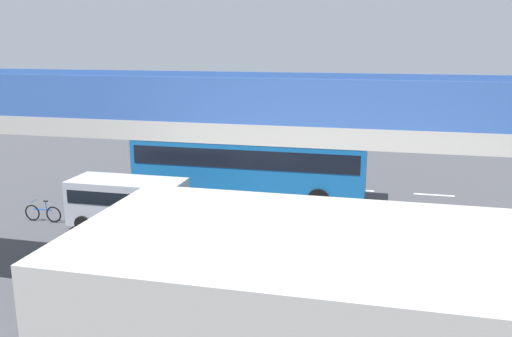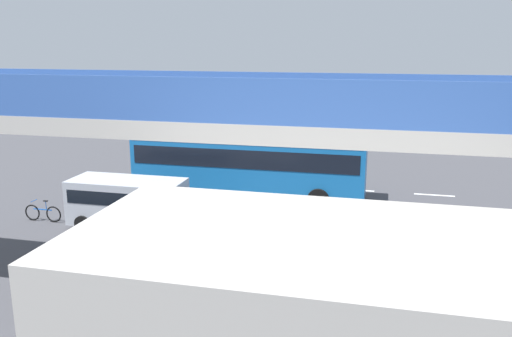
% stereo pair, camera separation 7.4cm
% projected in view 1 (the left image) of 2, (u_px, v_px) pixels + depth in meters
% --- Properties ---
extents(ground, '(80.00, 80.00, 0.00)m').
position_uv_depth(ground, '(272.00, 198.00, 26.56)').
color(ground, '#424247').
extents(city_bus, '(11.54, 2.85, 3.15)m').
position_uv_depth(city_bus, '(248.00, 161.00, 26.25)').
color(city_bus, '#196BB7').
rests_on(city_bus, ground).
extents(parked_van, '(4.80, 2.17, 2.05)m').
position_uv_depth(parked_van, '(128.00, 200.00, 22.17)').
color(parked_van, '#B7BCC6').
rests_on(parked_van, ground).
extents(bicycle_blue, '(1.77, 0.44, 0.96)m').
position_uv_depth(bicycle_blue, '(43.00, 213.00, 23.00)').
color(bicycle_blue, black).
rests_on(bicycle_blue, ground).
extents(bicycle_red, '(1.77, 0.44, 0.96)m').
position_uv_depth(bicycle_red, '(89.00, 199.00, 25.09)').
color(bicycle_red, black).
rests_on(bicycle_red, ground).
extents(pedestrian, '(0.38, 0.38, 1.79)m').
position_uv_depth(pedestrian, '(333.00, 171.00, 28.44)').
color(pedestrian, '#2D2D38').
rests_on(pedestrian, ground).
extents(traffic_sign, '(0.08, 0.60, 2.80)m').
position_uv_depth(traffic_sign, '(173.00, 145.00, 30.26)').
color(traffic_sign, slate).
rests_on(traffic_sign, ground).
extents(lane_dash_leftmost, '(2.00, 0.20, 0.01)m').
position_uv_depth(lane_dash_leftmost, '(434.00, 195.00, 27.09)').
color(lane_dash_leftmost, silver).
rests_on(lane_dash_leftmost, ground).
extents(lane_dash_left, '(2.00, 0.20, 0.01)m').
position_uv_depth(lane_dash_left, '(355.00, 190.00, 28.00)').
color(lane_dash_left, silver).
rests_on(lane_dash_left, ground).
extents(lane_dash_centre, '(2.00, 0.20, 0.01)m').
position_uv_depth(lane_dash_centre, '(281.00, 185.00, 28.90)').
color(lane_dash_centre, silver).
rests_on(lane_dash_centre, ground).
extents(lane_dash_right, '(2.00, 0.20, 0.01)m').
position_uv_depth(lane_dash_right, '(211.00, 181.00, 29.80)').
color(lane_dash_right, silver).
rests_on(lane_dash_right, ground).
extents(lane_dash_rightmost, '(2.00, 0.20, 0.01)m').
position_uv_depth(lane_dash_rightmost, '(146.00, 177.00, 30.71)').
color(lane_dash_rightmost, silver).
rests_on(lane_dash_rightmost, ground).
extents(pedestrian_overpass, '(28.58, 2.60, 6.82)m').
position_uv_depth(pedestrian_overpass, '(186.00, 139.00, 14.42)').
color(pedestrian_overpass, '#B2ADA5').
rests_on(pedestrian_overpass, ground).
extents(station_building, '(9.00, 5.04, 4.20)m').
position_uv_depth(station_building, '(312.00, 337.00, 10.19)').
color(station_building, '#B2ADA5').
rests_on(station_building, ground).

